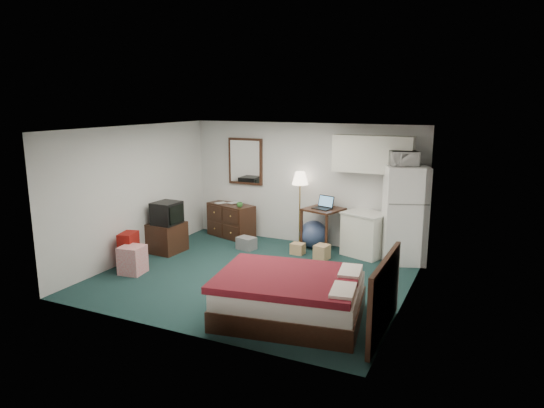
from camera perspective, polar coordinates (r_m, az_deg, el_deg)
The scene contains 25 objects.
floor at distance 8.38m, azimuth -2.03°, elevation -8.47°, with size 5.00×4.50×0.01m, color black.
ceiling at distance 7.85m, azimuth -2.17°, elevation 8.87°, with size 5.00×4.50×0.01m, color silver.
walls at distance 8.02m, azimuth -2.10°, elevation -0.08°, with size 5.01×4.51×2.50m.
mirror at distance 10.52m, azimuth -3.14°, elevation 5.03°, with size 0.80×0.06×1.00m, color white, non-canonical shape.
upper_cabinets at distance 9.35m, azimuth 11.79°, elevation 5.76°, with size 1.50×0.35×0.70m, color white, non-canonical shape.
headboard at distance 6.31m, azimuth 13.09°, elevation -10.51°, with size 0.06×1.56×1.00m, color black, non-canonical shape.
dresser at distance 10.66m, azimuth -4.83°, elevation -1.93°, with size 1.07×0.49×0.73m, color black, non-canonical shape.
floor_lamp at distance 9.95m, azimuth 3.28°, elevation -0.55°, with size 0.33×0.33×1.53m, color gold, non-canonical shape.
desk at distance 9.74m, azimuth 6.02°, elevation -2.95°, with size 0.67×0.67×0.85m, color black, non-canonical shape.
exercise_ball at distance 9.87m, azimuth 4.89°, elevation -3.57°, with size 0.57×0.57×0.57m, color #354671.
kitchen_counter at distance 9.49m, azimuth 10.85°, elevation -3.59°, with size 0.75×0.57×0.82m, color white, non-canonical shape.
fridge at distance 9.20m, azimuth 15.34°, elevation -1.17°, with size 0.74×0.74×1.79m, color white, non-canonical shape.
bed at distance 6.75m, azimuth 2.18°, elevation -10.91°, with size 1.90×1.49×0.61m, color #470A15, non-canonical shape.
tv_stand at distance 9.82m, azimuth -12.27°, elevation -3.84°, with size 0.58×0.64×0.58m, color black, non-canonical shape.
suitcase at distance 9.08m, azimuth -16.48°, elevation -5.20°, with size 0.25×0.39×0.64m, color maroon, non-canonical shape.
retail_box at distance 8.76m, azimuth -16.09°, elevation -6.32°, with size 0.39×0.39×0.49m, color silver, non-canonical shape.
file_bin at distance 9.80m, azimuth -3.03°, elevation -4.63°, with size 0.35×0.27×0.25m, color slate, non-canonical shape.
cardboard_box_a at distance 9.50m, azimuth 3.05°, elevation -5.27°, with size 0.25×0.21×0.21m, color tan, non-canonical shape.
cardboard_box_b at distance 9.21m, azimuth 5.89°, elevation -5.67°, with size 0.24×0.28×0.28m, color tan, non-canonical shape.
laptop at distance 9.56m, azimuth 5.93°, elevation 0.14°, with size 0.36×0.29×0.25m, color black, non-canonical shape.
crt_tv at distance 9.61m, azimuth -12.28°, elevation -1.05°, with size 0.47×0.51×0.44m, color black, non-canonical shape.
microwave at distance 8.97m, azimuth 15.29°, elevation 5.38°, with size 0.48×0.27×0.33m, color white.
book_a at distance 10.72m, azimuth -6.29°, elevation 0.74°, with size 0.17×0.02×0.23m, color tan.
book_b at distance 10.70m, azimuth -4.81°, elevation 0.77°, with size 0.17×0.02×0.24m, color tan.
mug at distance 10.25m, azimuth -3.83°, elevation -0.02°, with size 0.13×0.10×0.13m, color #377D33.
Camera 1 is at (3.59, -6.97, 2.94)m, focal length 32.00 mm.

